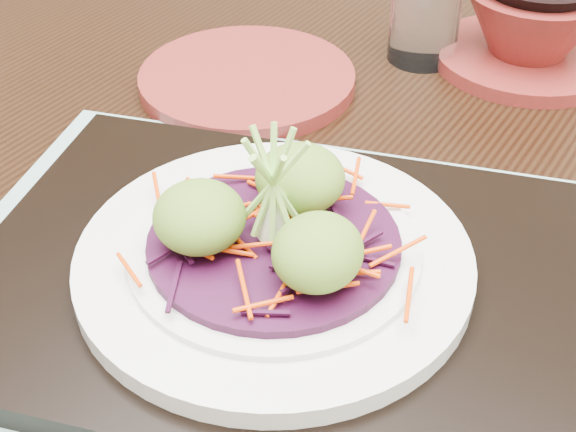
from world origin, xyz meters
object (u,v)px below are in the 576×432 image
at_px(serving_tray, 274,278).
at_px(water_glass, 426,12).
at_px(dining_table, 366,354).
at_px(terracotta_bowl_set, 530,31).
at_px(white_plate, 274,258).
at_px(terracotta_side_plate, 247,79).

relative_size(serving_tray, water_glass, 4.07).
bearing_deg(dining_table, water_glass, 108.81).
xyz_separation_m(serving_tray, terracotta_bowl_set, (0.08, 0.37, 0.02)).
relative_size(white_plate, terracotta_bowl_set, 1.37).
xyz_separation_m(dining_table, serving_tray, (-0.04, -0.07, 0.12)).
relative_size(dining_table, serving_tray, 3.79).
relative_size(terracotta_side_plate, water_glass, 2.09).
relative_size(white_plate, terracotta_side_plate, 1.27).
bearing_deg(water_glass, white_plate, -87.92).
bearing_deg(serving_tray, terracotta_bowl_set, 68.33).
distance_m(white_plate, terracotta_bowl_set, 0.38).
distance_m(dining_table, terracotta_bowl_set, 0.34).
height_order(dining_table, serving_tray, serving_tray).
bearing_deg(serving_tray, white_plate, 16.67).
distance_m(white_plate, water_glass, 0.34).
relative_size(dining_table, terracotta_side_plate, 7.37).
xyz_separation_m(serving_tray, water_glass, (-0.01, 0.34, 0.03)).
relative_size(terracotta_side_plate, terracotta_bowl_set, 1.09).
xyz_separation_m(serving_tray, terracotta_side_plate, (-0.14, 0.23, -0.01)).
xyz_separation_m(white_plate, terracotta_side_plate, (-0.14, 0.23, -0.02)).
bearing_deg(water_glass, terracotta_bowl_set, 18.45).
height_order(dining_table, terracotta_bowl_set, terracotta_bowl_set).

